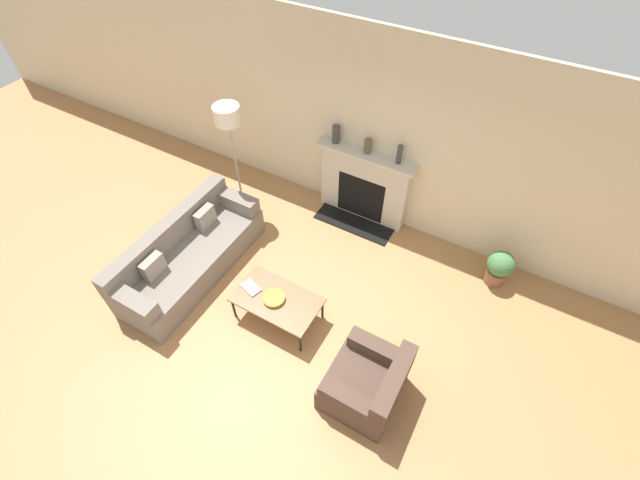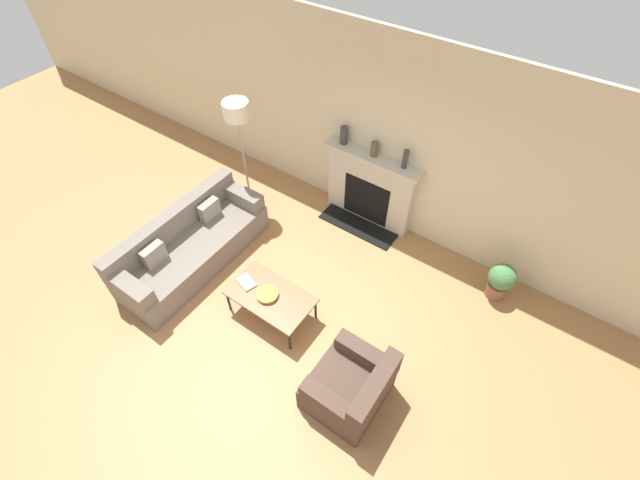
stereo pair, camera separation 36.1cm
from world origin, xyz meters
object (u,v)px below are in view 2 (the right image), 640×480
object	(u,v)px
fireplace	(370,189)
mantel_vase_center_right	(405,159)
book	(246,282)
couch	(191,246)
mantel_vase_center_left	(374,149)
floor_lamp	(238,122)
armchair_near	(351,387)
mantel_vase_left	(344,135)
potted_plant	(501,280)
coffee_table	(270,297)
bowl	(267,294)

from	to	relation	value
fireplace	mantel_vase_center_right	size ratio (longest dim) A/B	5.37
book	couch	bearing A→B (deg)	-167.56
fireplace	mantel_vase_center_left	size ratio (longest dim) A/B	7.11
mantel_vase_center_left	mantel_vase_center_right	world-z (taller)	mantel_vase_center_right
floor_lamp	armchair_near	bearing A→B (deg)	-30.58
couch	mantel_vase_left	world-z (taller)	mantel_vase_left
floor_lamp	mantel_vase_center_left	distance (m)	1.93
mantel_vase_center_right	potted_plant	world-z (taller)	mantel_vase_center_right
floor_lamp	couch	bearing A→B (deg)	-84.86
fireplace	coffee_table	distance (m)	2.28
coffee_table	floor_lamp	xyz separation A→B (m)	(-1.63, 1.44, 1.17)
armchair_near	potted_plant	world-z (taller)	armchair_near
coffee_table	mantel_vase_left	bearing A→B (deg)	100.32
bowl	floor_lamp	bearing A→B (deg)	137.70
fireplace	couch	world-z (taller)	fireplace
armchair_near	mantel_vase_left	size ratio (longest dim) A/B	3.20
couch	floor_lamp	distance (m)	1.86
potted_plant	floor_lamp	bearing A→B (deg)	-172.23
book	floor_lamp	size ratio (longest dim) A/B	0.16
mantel_vase_center_left	book	bearing A→B (deg)	-101.30
floor_lamp	mantel_vase_left	bearing A→B (deg)	34.62
coffee_table	mantel_vase_left	size ratio (longest dim) A/B	4.07
armchair_near	fireplace	bearing A→B (deg)	-152.91
armchair_near	mantel_vase_center_left	bearing A→B (deg)	-152.93
mantel_vase_center_left	armchair_near	bearing A→B (deg)	-62.93
armchair_near	book	distance (m)	1.86
couch	mantel_vase_center_left	xyz separation A→B (m)	(1.59, 2.22, 0.99)
floor_lamp	mantel_vase_left	xyz separation A→B (m)	(1.22, 0.84, -0.22)
fireplace	potted_plant	world-z (taller)	fireplace
armchair_near	potted_plant	size ratio (longest dim) A/B	1.52
coffee_table	mantel_vase_center_right	size ratio (longest dim) A/B	3.88
mantel_vase_center_right	potted_plant	bearing A→B (deg)	-9.95
fireplace	potted_plant	size ratio (longest dim) A/B	2.67
mantel_vase_center_right	armchair_near	bearing A→B (deg)	-71.51
coffee_table	fireplace	bearing A→B (deg)	87.69
potted_plant	mantel_vase_center_left	bearing A→B (deg)	172.14
floor_lamp	potted_plant	world-z (taller)	floor_lamp
coffee_table	book	bearing A→B (deg)	-176.32
bowl	potted_plant	xyz separation A→B (m)	(2.32, 2.00, -0.13)
mantel_vase_center_left	couch	bearing A→B (deg)	-125.64
floor_lamp	mantel_vase_center_right	bearing A→B (deg)	21.01
fireplace	coffee_table	size ratio (longest dim) A/B	1.38
fireplace	book	distance (m)	2.35
bowl	potted_plant	bearing A→B (deg)	40.80
couch	potted_plant	distance (m)	4.26
book	floor_lamp	distance (m)	2.24
floor_lamp	mantel_vase_left	distance (m)	1.50
couch	mantel_vase_center_right	world-z (taller)	mantel_vase_center_right
book	potted_plant	world-z (taller)	potted_plant
armchair_near	potted_plant	bearing A→B (deg)	160.17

